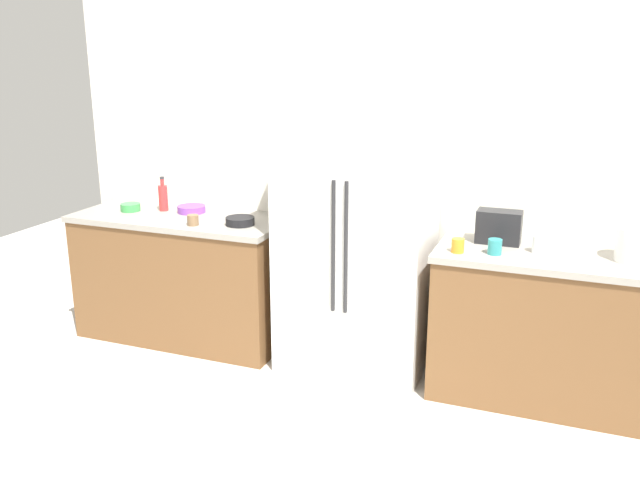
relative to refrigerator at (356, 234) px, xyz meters
name	(u,v)px	position (x,y,z in m)	size (l,w,h in m)	color
ground_plane	(305,480)	(0.17, -1.31, -0.90)	(9.71, 9.71, 0.00)	beige
kitchen_back_panel	(400,157)	(0.17, 0.38, 0.45)	(4.85, 0.10, 2.71)	silver
counter_left	(185,276)	(-1.30, 0.00, -0.45)	(1.53, 0.67, 0.91)	brown
counter_right	(548,326)	(1.21, 0.00, -0.45)	(1.35, 0.67, 0.91)	brown
refrigerator	(356,234)	(0.00, 0.00, 0.00)	(0.94, 0.64, 1.81)	white
toaster	(499,227)	(0.87, 0.10, 0.11)	(0.26, 0.14, 0.20)	black
rice_cooker	(639,237)	(1.63, -0.01, 0.15)	(0.23, 0.23, 0.30)	white
bottle_a	(163,197)	(-1.50, 0.08, 0.11)	(0.07, 0.07, 0.25)	red
cup_a	(540,244)	(1.12, -0.03, 0.06)	(0.08, 0.08, 0.10)	white
cup_b	(458,245)	(0.68, -0.19, 0.05)	(0.07, 0.07, 0.08)	orange
cup_c	(193,220)	(-1.08, -0.20, 0.04)	(0.08, 0.08, 0.07)	brown
cup_d	(495,247)	(0.88, -0.15, 0.05)	(0.08, 0.08, 0.09)	teal
bowl_a	(130,207)	(-1.72, -0.01, 0.03)	(0.14, 0.14, 0.05)	green
bowl_b	(240,221)	(-0.79, -0.08, 0.03)	(0.19, 0.19, 0.05)	black
bowl_c	(191,209)	(-1.28, 0.11, 0.03)	(0.20, 0.20, 0.05)	purple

